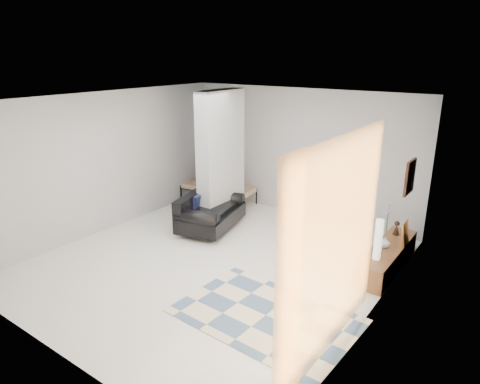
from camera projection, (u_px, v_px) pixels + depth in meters
The scene contains 17 objects.
floor at pixel (215, 262), 7.52m from camera, with size 6.00×6.00×0.00m, color white.
ceiling at pixel (212, 100), 6.65m from camera, with size 6.00×6.00×0.00m, color white.
wall_back at pixel (299, 153), 9.40m from camera, with size 6.00×6.00×0.00m, color #ADAFB2.
wall_front at pixel (44, 250), 4.77m from camera, with size 6.00×6.00×0.00m, color #ADAFB2.
wall_left at pixel (107, 162), 8.61m from camera, with size 6.00×6.00×0.00m, color #ADAFB2.
wall_right at pixel (378, 222), 5.56m from camera, with size 6.00×6.00×0.00m, color #ADAFB2.
partition_column at pixel (221, 158), 8.93m from camera, with size 0.35×1.20×2.80m, color #A9AFB1.
hallway_door at pixel (223, 157), 10.65m from camera, with size 0.85×0.06×2.04m, color white.
curtain at pixel (336, 248), 4.70m from camera, with size 2.55×2.55×0.00m, color gold.
wall_art at pixel (410, 177), 6.67m from camera, with size 0.04×0.45×0.55m, color #3F1E11.
media_console at pixel (387, 257), 7.24m from camera, with size 0.45×1.92×0.80m.
loveseat at pixel (208, 212), 8.85m from camera, with size 1.27×1.76×0.76m.
daybed at pixel (218, 186), 10.40m from camera, with size 1.83×0.93×0.77m.
area_rug at pixel (266, 316), 5.97m from camera, with size 2.44×1.63×0.01m, color beige.
cylinder_lamp at pixel (378, 240), 6.65m from camera, with size 0.12×0.12×0.66m, color beige.
bronze_figurine at pixel (397, 228), 7.61m from camera, with size 0.13×0.13×0.25m, color black, non-canonical shape.
vase at pixel (385, 242), 7.12m from camera, with size 0.18×0.18×0.18m, color white.
Camera 1 is at (4.30, -5.24, 3.50)m, focal length 32.00 mm.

